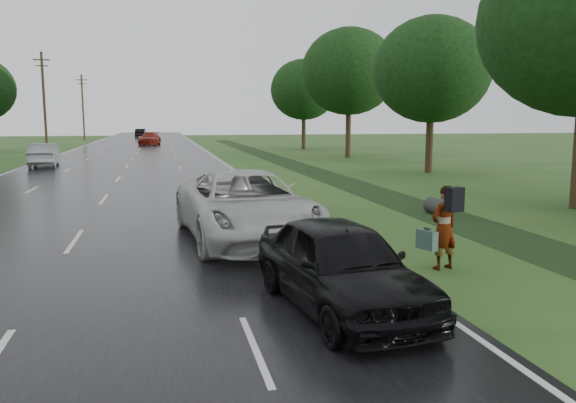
% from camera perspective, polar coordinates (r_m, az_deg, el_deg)
% --- Properties ---
extents(road, '(14.00, 180.00, 0.04)m').
position_cam_1_polar(road, '(52.54, -15.30, 4.56)').
color(road, black).
rests_on(road, ground).
extents(edge_stripe_east, '(0.12, 180.00, 0.01)m').
position_cam_1_polar(edge_stripe_east, '(52.68, -7.92, 4.82)').
color(edge_stripe_east, silver).
rests_on(edge_stripe_east, road).
extents(edge_stripe_west, '(0.12, 180.00, 0.01)m').
position_cam_1_polar(edge_stripe_west, '(53.26, -22.59, 4.29)').
color(edge_stripe_west, silver).
rests_on(edge_stripe_west, road).
extents(center_line, '(0.12, 180.00, 0.01)m').
position_cam_1_polar(center_line, '(52.54, -15.30, 4.59)').
color(center_line, silver).
rests_on(center_line, road).
extents(drainage_ditch, '(2.20, 120.00, 0.56)m').
position_cam_1_polar(drainage_ditch, '(27.86, 6.61, 1.73)').
color(drainage_ditch, black).
rests_on(drainage_ditch, ground).
extents(utility_pole_far, '(1.60, 0.26, 10.00)m').
position_cam_1_polar(utility_pole_far, '(63.47, -23.53, 9.45)').
color(utility_pole_far, '#311E14').
rests_on(utility_pole_far, ground).
extents(utility_pole_distant, '(1.60, 0.26, 10.00)m').
position_cam_1_polar(utility_pole_distant, '(93.13, -20.12, 9.07)').
color(utility_pole_distant, '#311E14').
rests_on(utility_pole_distant, ground).
extents(tree_east_c, '(7.00, 7.00, 9.29)m').
position_cam_1_polar(tree_east_c, '(35.31, 14.42, 12.83)').
color(tree_east_c, '#311E14').
rests_on(tree_east_c, ground).
extents(tree_east_d, '(8.00, 8.00, 10.76)m').
position_cam_1_polar(tree_east_d, '(48.13, 6.23, 12.99)').
color(tree_east_d, '#311E14').
rests_on(tree_east_d, ground).
extents(tree_east_f, '(7.20, 7.20, 9.62)m').
position_cam_1_polar(tree_east_f, '(61.39, 1.62, 11.29)').
color(tree_east_f, '#311E14').
rests_on(tree_east_f, ground).
extents(pedestrian, '(0.94, 0.72, 1.83)m').
position_cam_1_polar(pedestrian, '(12.51, 15.53, -2.46)').
color(pedestrian, '#A5998C').
rests_on(pedestrian, ground).
extents(white_pickup, '(3.55, 6.79, 1.83)m').
position_cam_1_polar(white_pickup, '(14.89, -4.36, -0.45)').
color(white_pickup, '#B8B8B8').
rests_on(white_pickup, road).
extents(dark_sedan, '(2.38, 4.71, 1.54)m').
position_cam_1_polar(dark_sedan, '(9.49, 5.35, -6.44)').
color(dark_sedan, black).
rests_on(dark_sedan, road).
extents(silver_sedan, '(2.09, 4.92, 1.58)m').
position_cam_1_polar(silver_sedan, '(41.63, -23.54, 4.36)').
color(silver_sedan, gray).
rests_on(silver_sedan, road).
extents(far_car_red, '(2.97, 5.80, 1.61)m').
position_cam_1_polar(far_car_red, '(72.53, -13.87, 6.23)').
color(far_car_red, maroon).
rests_on(far_car_red, road).
extents(far_car_dark, '(1.97, 4.80, 1.55)m').
position_cam_1_polar(far_car_dark, '(102.21, -14.71, 6.73)').
color(far_car_dark, black).
rests_on(far_car_dark, road).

